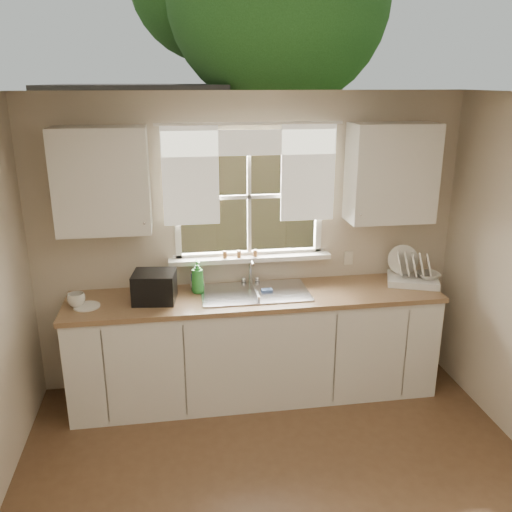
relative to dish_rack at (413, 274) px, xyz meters
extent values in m
cube|color=beige|center=(-1.37, 0.27, -0.42)|extent=(3.60, 0.02, 1.15)
cube|color=beige|center=(-1.37, 0.27, 1.33)|extent=(3.60, 0.02, 0.35)
cube|color=beige|center=(-2.57, 0.27, 0.66)|extent=(1.20, 0.02, 1.00)
cube|color=beige|center=(-0.17, 0.27, 0.66)|extent=(1.20, 0.02, 1.00)
cube|color=silver|center=(-1.37, -1.73, 1.51)|extent=(3.60, 4.00, 0.02)
cube|color=white|center=(-1.37, 0.29, 0.16)|extent=(1.30, 0.06, 0.05)
cube|color=white|center=(-1.37, 0.29, 1.16)|extent=(1.30, 0.06, 0.05)
cube|color=white|center=(-1.97, 0.29, 0.66)|extent=(0.05, 0.06, 1.05)
cube|color=white|center=(-0.77, 0.29, 0.66)|extent=(0.05, 0.06, 1.05)
cube|color=white|center=(-1.37, 0.29, 0.66)|extent=(0.03, 0.04, 1.00)
cube|color=white|center=(-1.37, 0.29, 0.66)|extent=(1.20, 0.04, 0.03)
cube|color=white|center=(-1.37, 0.23, 0.14)|extent=(1.38, 0.14, 0.04)
cylinder|color=white|center=(-1.37, 0.21, 1.26)|extent=(1.50, 0.02, 0.02)
cube|color=white|center=(-1.85, 0.22, 0.86)|extent=(0.45, 0.02, 0.80)
cube|color=white|center=(-0.89, 0.22, 0.86)|extent=(0.45, 0.02, 0.80)
cube|color=white|center=(-1.37, 0.22, 1.11)|extent=(1.40, 0.02, 0.20)
cube|color=silver|center=(-1.37, -0.05, -0.56)|extent=(3.00, 0.62, 0.87)
cube|color=olive|center=(-1.37, -0.05, -0.10)|extent=(3.04, 0.65, 0.04)
cube|color=silver|center=(-2.52, 0.09, 0.86)|extent=(0.70, 0.33, 0.80)
cube|color=silver|center=(-0.22, 0.09, 0.86)|extent=(0.70, 0.33, 0.80)
cube|color=beige|center=(-0.49, 0.25, 0.09)|extent=(0.08, 0.01, 0.12)
cylinder|color=brown|center=(-1.47, 0.21, 0.19)|extent=(0.04, 0.04, 0.06)
cylinder|color=brown|center=(-1.59, 0.21, 0.19)|extent=(0.04, 0.04, 0.06)
cylinder|color=brown|center=(-1.33, 0.21, 0.19)|extent=(0.04, 0.04, 0.06)
cube|color=#335421|center=(-1.37, 5.27, -1.01)|extent=(20.00, 10.00, 0.02)
cube|color=#9F8558|center=(-1.37, 3.27, -0.09)|extent=(8.00, 0.10, 1.80)
cube|color=maroon|center=(-2.57, 6.77, 0.11)|extent=(3.00, 3.00, 2.20)
cube|color=black|center=(-2.57, 6.77, 1.36)|extent=(3.20, 3.20, 0.30)
cylinder|color=#423021|center=(0.03, 6.27, 0.61)|extent=(0.36, 0.36, 3.20)
cube|color=#B7B7BC|center=(-1.37, -0.02, -0.16)|extent=(0.84, 0.46, 0.18)
cube|color=#B7B7BC|center=(-1.37, -0.02, -0.08)|extent=(0.88, 0.50, 0.01)
cube|color=#B7B7BC|center=(-1.37, -0.02, -0.10)|extent=(0.02, 0.41, 0.14)
cylinder|color=silver|center=(-1.37, 0.23, 0.03)|extent=(0.03, 0.03, 0.22)
cylinder|color=silver|center=(-1.37, 0.15, 0.14)|extent=(0.02, 0.18, 0.02)
sphere|color=silver|center=(-1.43, 0.23, -0.05)|extent=(0.05, 0.05, 0.05)
sphere|color=silver|center=(-1.31, 0.23, -0.05)|extent=(0.05, 0.05, 0.05)
cube|color=white|center=(0.00, -0.01, -0.05)|extent=(0.50, 0.44, 0.06)
cylinder|color=white|center=(-0.05, 0.11, 0.10)|extent=(0.27, 0.16, 0.25)
cylinder|color=white|center=(-0.11, 0.03, 0.09)|extent=(0.14, 0.23, 0.22)
cylinder|color=white|center=(-0.05, 0.01, 0.09)|extent=(0.14, 0.23, 0.22)
cylinder|color=white|center=(0.00, -0.01, 0.09)|extent=(0.14, 0.23, 0.22)
cylinder|color=white|center=(0.06, -0.03, 0.09)|extent=(0.14, 0.23, 0.22)
cylinder|color=white|center=(0.12, -0.05, 0.09)|extent=(0.14, 0.23, 0.22)
imported|color=silver|center=(0.12, -0.05, 0.00)|extent=(0.20, 0.20, 0.05)
imported|color=green|center=(-1.83, 0.06, 0.06)|extent=(0.14, 0.14, 0.28)
imported|color=#2E4EAD|center=(-1.83, 0.12, 0.02)|extent=(0.10, 0.10, 0.20)
imported|color=#F1E3C6|center=(-1.83, 0.11, -0.01)|extent=(0.12, 0.12, 0.15)
cylinder|color=silver|center=(-2.70, -0.10, -0.07)|extent=(0.20, 0.20, 0.01)
imported|color=beige|center=(-2.77, -0.08, -0.03)|extent=(0.15, 0.15, 0.11)
cube|color=black|center=(-2.18, -0.06, 0.04)|extent=(0.36, 0.32, 0.24)
camera|label=1|loc=(-2.01, -4.10, 1.58)|focal=38.00mm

